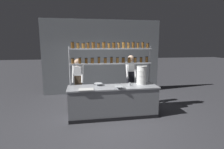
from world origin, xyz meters
name	(u,v)px	position (x,y,z in m)	size (l,w,h in m)	color
ground_plane	(113,116)	(0.00, 0.00, 0.00)	(40.00, 40.00, 0.00)	#3D3D42
back_wall	(103,57)	(0.00, 2.60, 1.58)	(5.05, 0.12, 3.16)	gray
prep_counter	(113,101)	(0.00, 0.00, 0.46)	(2.65, 0.76, 0.92)	gray
spice_shelf_unit	(111,56)	(-0.01, 0.33, 1.78)	(2.53, 0.28, 2.22)	#999BA0
chef_left	(78,81)	(-1.02, 0.62, 0.98)	(0.39, 0.32, 1.70)	black
chef_center	(131,77)	(0.76, 0.81, 1.03)	(0.36, 0.31, 1.77)	black
container_stack	(142,75)	(0.92, 0.16, 1.21)	(0.32, 0.32, 0.57)	white
cutting_board	(86,90)	(-0.79, -0.28, 0.93)	(0.40, 0.26, 0.02)	silver
prep_bowl_near_left	(98,84)	(-0.42, 0.17, 0.95)	(0.26, 0.26, 0.07)	silver
prep_bowl_center_front	(119,88)	(0.12, -0.30, 0.95)	(0.25, 0.25, 0.07)	#B2B7BC
serving_cup_front	(130,84)	(0.51, 0.02, 0.96)	(0.07, 0.07, 0.08)	#B2B7BC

